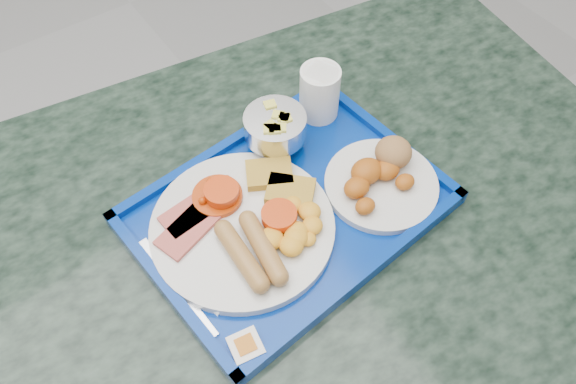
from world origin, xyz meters
The scene contains 10 objects.
floor centered at (0.00, 0.00, 0.00)m, with size 6.00×6.00×0.00m, color gray.
table centered at (0.34, -0.29, 0.55)m, with size 1.27×0.94×0.74m.
tray centered at (0.34, -0.29, 0.74)m, with size 0.47×0.36×0.03m.
main_plate centered at (0.27, -0.29, 0.76)m, with size 0.27×0.27×0.04m.
bread_plate centered at (0.48, -0.33, 0.77)m, with size 0.17×0.17×0.06m.
fruit_bowl centered at (0.39, -0.18, 0.79)m, with size 0.10×0.10×0.07m.
juice_cup centered at (0.49, -0.16, 0.80)m, with size 0.07×0.07×0.09m.
spoon centered at (0.17, -0.25, 0.75)m, with size 0.07×0.18×0.01m.
knife centered at (0.14, -0.31, 0.75)m, with size 0.01×0.18×0.00m, color silver.
jam_packet centered at (0.17, -0.44, 0.76)m, with size 0.04×0.04×0.02m.
Camera 1 is at (0.07, -0.67, 1.45)m, focal length 35.00 mm.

